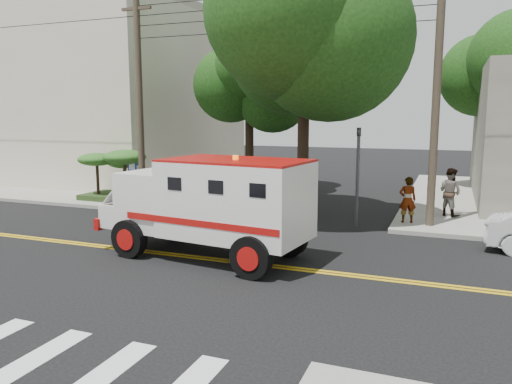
% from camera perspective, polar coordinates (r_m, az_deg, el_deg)
% --- Properties ---
extents(ground, '(100.00, 100.00, 0.00)m').
position_cam_1_polar(ground, '(14.62, -7.69, -7.32)').
color(ground, black).
rests_on(ground, ground).
extents(sidewalk_nw, '(17.00, 17.00, 0.15)m').
position_cam_1_polar(sidewalk_nw, '(33.08, -16.83, 1.53)').
color(sidewalk_nw, gray).
rests_on(sidewalk_nw, ground).
extents(building_left, '(16.00, 14.00, 10.00)m').
position_cam_1_polar(building_left, '(35.28, -18.27, 10.16)').
color(building_left, beige).
rests_on(building_left, sidewalk_nw).
extents(utility_pole_left, '(0.28, 0.28, 9.00)m').
position_cam_1_polar(utility_pole_left, '(22.12, -13.15, 9.76)').
color(utility_pole_left, '#382D23').
rests_on(utility_pole_left, ground).
extents(utility_pole_right, '(0.28, 0.28, 9.00)m').
position_cam_1_polar(utility_pole_right, '(18.46, 19.89, 9.71)').
color(utility_pole_right, '#382D23').
rests_on(utility_pole_right, ground).
extents(tree_main, '(6.08, 5.70, 9.85)m').
position_cam_1_polar(tree_main, '(19.37, 6.66, 18.13)').
color(tree_main, black).
rests_on(tree_main, ground).
extents(tree_left, '(4.48, 4.20, 7.70)m').
position_cam_1_polar(tree_left, '(25.92, -0.29, 12.54)').
color(tree_left, black).
rests_on(tree_left, ground).
extents(tree_right, '(4.80, 4.50, 8.20)m').
position_cam_1_polar(tree_right, '(28.16, 25.97, 12.11)').
color(tree_right, black).
rests_on(tree_right, ground).
extents(traffic_signal, '(0.15, 0.18, 3.60)m').
position_cam_1_polar(traffic_signal, '(18.20, 11.57, 2.90)').
color(traffic_signal, '#3F3F42').
rests_on(traffic_signal, ground).
extents(accessibility_sign, '(0.45, 0.10, 2.02)m').
position_cam_1_polar(accessibility_sign, '(22.75, -13.88, 1.79)').
color(accessibility_sign, '#3F3F42').
rests_on(accessibility_sign, ground).
extents(palm_planter, '(3.52, 2.63, 2.36)m').
position_cam_1_polar(palm_planter, '(23.81, -15.71, 2.70)').
color(palm_planter, '#1E3314').
rests_on(palm_planter, sidewalk_nw).
extents(armored_truck, '(6.49, 3.16, 2.85)m').
position_cam_1_polar(armored_truck, '(14.11, -5.15, -1.10)').
color(armored_truck, silver).
rests_on(armored_truck, ground).
extents(pedestrian_a, '(0.70, 0.56, 1.69)m').
position_cam_1_polar(pedestrian_a, '(18.92, 16.93, -0.85)').
color(pedestrian_a, gray).
rests_on(pedestrian_a, sidewalk_ne).
extents(pedestrian_b, '(1.15, 1.11, 1.87)m').
position_cam_1_polar(pedestrian_b, '(20.72, 21.29, -0.00)').
color(pedestrian_b, gray).
rests_on(pedestrian_b, sidewalk_ne).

